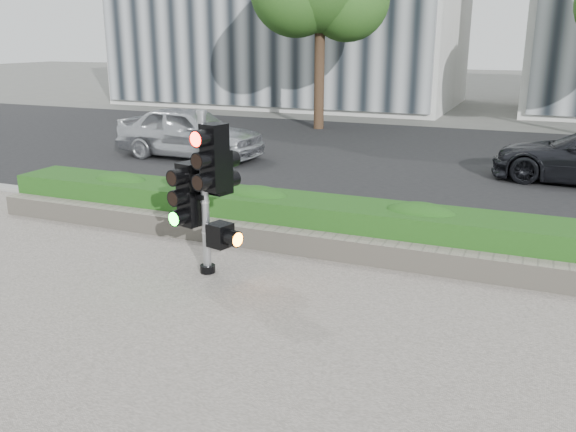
{
  "coord_description": "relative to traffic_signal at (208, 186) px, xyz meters",
  "views": [
    {
      "loc": [
        3.07,
        -6.29,
        3.22
      ],
      "look_at": [
        0.16,
        0.6,
        1.01
      ],
      "focal_mm": 38.0,
      "sensor_mm": 36.0,
      "label": 1
    }
  ],
  "objects": [
    {
      "name": "sidewalk",
      "position": [
        1.04,
        -3.17,
        -1.27
      ],
      "size": [
        16.0,
        11.0,
        0.03
      ],
      "primitive_type": "cube",
      "color": "#9E9389",
      "rests_on": "ground"
    },
    {
      "name": "curb",
      "position": [
        1.04,
        2.48,
        -1.22
      ],
      "size": [
        60.0,
        0.25,
        0.12
      ],
      "primitive_type": "cube",
      "color": "gray",
      "rests_on": "ground"
    },
    {
      "name": "stone_wall",
      "position": [
        1.04,
        1.23,
        -1.08
      ],
      "size": [
        12.0,
        0.32,
        0.34
      ],
      "primitive_type": "cube",
      "color": "gray",
      "rests_on": "sidewalk"
    },
    {
      "name": "car_silver",
      "position": [
        -4.77,
        7.24,
        -0.56
      ],
      "size": [
        4.17,
        1.77,
        1.41
      ],
      "primitive_type": "imported",
      "rotation": [
        0.0,
        0.0,
        1.54
      ],
      "color": "#B8BAC0",
      "rests_on": "road"
    },
    {
      "name": "ground",
      "position": [
        1.04,
        -0.67,
        -1.28
      ],
      "size": [
        120.0,
        120.0,
        0.0
      ],
      "primitive_type": "plane",
      "color": "#51514C",
      "rests_on": "ground"
    },
    {
      "name": "hedge",
      "position": [
        1.04,
        1.88,
        -0.91
      ],
      "size": [
        12.0,
        1.0,
        0.68
      ],
      "primitive_type": "cube",
      "color": "#2E7925",
      "rests_on": "sidewalk"
    },
    {
      "name": "road",
      "position": [
        1.04,
        9.33,
        -1.27
      ],
      "size": [
        60.0,
        13.0,
        0.02
      ],
      "primitive_type": "cube",
      "color": "black",
      "rests_on": "ground"
    },
    {
      "name": "traffic_signal",
      "position": [
        0.0,
        0.0,
        0.0
      ],
      "size": [
        0.83,
        0.67,
        2.27
      ],
      "rotation": [
        0.0,
        0.0,
        -0.27
      ],
      "color": "black",
      "rests_on": "sidewalk"
    }
  ]
}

